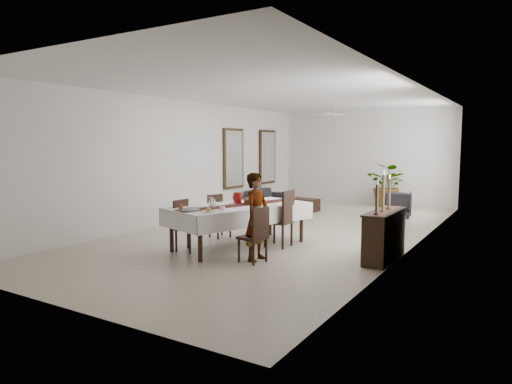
% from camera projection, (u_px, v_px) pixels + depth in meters
% --- Properties ---
extents(floor, '(6.00, 12.00, 0.00)m').
position_uv_depth(floor, '(285.00, 231.00, 10.83)').
color(floor, '#C3B49B').
rests_on(floor, ground).
extents(ceiling, '(6.00, 12.00, 0.02)m').
position_uv_depth(ceiling, '(286.00, 94.00, 10.49)').
color(ceiling, white).
rests_on(ceiling, wall_back).
extents(wall_back, '(6.00, 0.02, 3.20)m').
position_uv_depth(wall_back, '(366.00, 157.00, 15.76)').
color(wall_back, silver).
rests_on(wall_back, floor).
extents(wall_front, '(6.00, 0.02, 3.20)m').
position_uv_depth(wall_front, '(57.00, 181.00, 5.56)').
color(wall_front, silver).
rests_on(wall_front, floor).
extents(wall_left, '(0.02, 12.00, 3.20)m').
position_uv_depth(wall_left, '(186.00, 161.00, 12.21)').
color(wall_left, silver).
rests_on(wall_left, floor).
extents(wall_right, '(0.02, 12.00, 3.20)m').
position_uv_depth(wall_right, '(418.00, 166.00, 9.11)').
color(wall_right, silver).
rests_on(wall_right, floor).
extents(dining_table_top, '(1.88, 2.87, 0.06)m').
position_uv_depth(dining_table_top, '(240.00, 207.00, 9.03)').
color(dining_table_top, black).
rests_on(dining_table_top, table_leg_fl).
extents(table_leg_fl, '(0.10, 0.10, 0.77)m').
position_uv_depth(table_leg_fl, '(171.00, 232.00, 8.63)').
color(table_leg_fl, black).
rests_on(table_leg_fl, floor).
extents(table_leg_fr, '(0.10, 0.10, 0.77)m').
position_uv_depth(table_leg_fr, '(200.00, 240.00, 7.90)').
color(table_leg_fr, black).
rests_on(table_leg_fr, floor).
extents(table_leg_bl, '(0.10, 0.10, 0.77)m').
position_uv_depth(table_leg_bl, '(270.00, 218.00, 10.26)').
color(table_leg_bl, black).
rests_on(table_leg_bl, floor).
extents(table_leg_br, '(0.10, 0.10, 0.77)m').
position_uv_depth(table_leg_br, '(301.00, 224.00, 9.52)').
color(table_leg_br, black).
rests_on(table_leg_br, floor).
extents(tablecloth_top, '(2.14, 3.12, 0.01)m').
position_uv_depth(tablecloth_top, '(240.00, 205.00, 9.03)').
color(tablecloth_top, white).
rests_on(tablecloth_top, dining_table_top).
extents(tablecloth_drape_left, '(0.91, 2.71, 0.33)m').
position_uv_depth(tablecloth_drape_left, '(220.00, 210.00, 9.54)').
color(tablecloth_drape_left, silver).
rests_on(tablecloth_drape_left, dining_table_top).
extents(tablecloth_drape_right, '(0.91, 2.71, 0.33)m').
position_uv_depth(tablecloth_drape_right, '(261.00, 217.00, 8.56)').
color(tablecloth_drape_right, white).
rests_on(tablecloth_drape_right, dining_table_top).
extents(tablecloth_drape_near, '(1.24, 0.42, 0.33)m').
position_uv_depth(tablecloth_drape_near, '(177.00, 221.00, 8.13)').
color(tablecloth_drape_near, white).
rests_on(tablecloth_drape_near, dining_table_top).
extents(tablecloth_drape_far, '(1.24, 0.42, 0.33)m').
position_uv_depth(tablecloth_drape_far, '(291.00, 207.00, 9.96)').
color(tablecloth_drape_far, white).
rests_on(tablecloth_drape_far, dining_table_top).
extents(table_runner, '(1.24, 2.75, 0.00)m').
position_uv_depth(table_runner, '(240.00, 205.00, 9.03)').
color(table_runner, '#551B18').
rests_on(table_runner, tablecloth_top).
extents(red_pitcher, '(0.21, 0.21, 0.22)m').
position_uv_depth(red_pitcher, '(238.00, 198.00, 9.34)').
color(red_pitcher, '#970F0B').
rests_on(red_pitcher, tablecloth_top).
extents(pitcher_handle, '(0.13, 0.06, 0.13)m').
position_uv_depth(pitcher_handle, '(235.00, 197.00, 9.41)').
color(pitcher_handle, maroon).
rests_on(pitcher_handle, red_pitcher).
extents(wine_glass_near, '(0.08, 0.08, 0.19)m').
position_uv_depth(wine_glass_near, '(214.00, 204.00, 8.46)').
color(wine_glass_near, white).
rests_on(wine_glass_near, tablecloth_top).
extents(wine_glass_mid, '(0.08, 0.08, 0.19)m').
position_uv_depth(wine_glass_mid, '(211.00, 202.00, 8.71)').
color(wine_glass_mid, white).
rests_on(wine_glass_mid, tablecloth_top).
extents(teacup_right, '(0.10, 0.10, 0.07)m').
position_uv_depth(teacup_right, '(222.00, 208.00, 8.35)').
color(teacup_right, silver).
rests_on(teacup_right, saucer_right).
extents(saucer_right, '(0.17, 0.17, 0.01)m').
position_uv_depth(saucer_right, '(222.00, 210.00, 8.35)').
color(saucer_right, white).
rests_on(saucer_right, tablecloth_top).
extents(teacup_left, '(0.10, 0.10, 0.07)m').
position_uv_depth(teacup_left, '(214.00, 203.00, 9.03)').
color(teacup_left, silver).
rests_on(teacup_left, saucer_left).
extents(saucer_left, '(0.17, 0.17, 0.01)m').
position_uv_depth(saucer_left, '(214.00, 205.00, 9.03)').
color(saucer_left, silver).
rests_on(saucer_left, tablecloth_top).
extents(plate_near_right, '(0.27, 0.27, 0.02)m').
position_uv_depth(plate_near_right, '(208.00, 211.00, 8.11)').
color(plate_near_right, silver).
rests_on(plate_near_right, tablecloth_top).
extents(bread_near_right, '(0.10, 0.10, 0.10)m').
position_uv_depth(bread_near_right, '(208.00, 210.00, 8.11)').
color(bread_near_right, tan).
rests_on(bread_near_right, plate_near_right).
extents(plate_near_left, '(0.27, 0.27, 0.02)m').
position_uv_depth(plate_near_left, '(195.00, 207.00, 8.75)').
color(plate_near_left, white).
rests_on(plate_near_left, tablecloth_top).
extents(plate_far_left, '(0.27, 0.27, 0.02)m').
position_uv_depth(plate_far_left, '(252.00, 201.00, 9.69)').
color(plate_far_left, silver).
rests_on(plate_far_left, tablecloth_top).
extents(serving_tray, '(0.40, 0.40, 0.02)m').
position_uv_depth(serving_tray, '(189.00, 210.00, 8.28)').
color(serving_tray, '#424348').
rests_on(serving_tray, tablecloth_top).
extents(jam_jar_a, '(0.07, 0.07, 0.08)m').
position_uv_depth(jam_jar_a, '(181.00, 207.00, 8.44)').
color(jam_jar_a, brown).
rests_on(jam_jar_a, tablecloth_top).
extents(jam_jar_b, '(0.07, 0.07, 0.08)m').
position_uv_depth(jam_jar_b, '(181.00, 206.00, 8.57)').
color(jam_jar_b, brown).
rests_on(jam_jar_b, tablecloth_top).
extents(fruit_basket, '(0.33, 0.33, 0.11)m').
position_uv_depth(fruit_basket, '(252.00, 201.00, 9.16)').
color(fruit_basket, brown).
rests_on(fruit_basket, tablecloth_top).
extents(fruit_red, '(0.10, 0.10, 0.10)m').
position_uv_depth(fruit_red, '(254.00, 197.00, 9.14)').
color(fruit_red, maroon).
rests_on(fruit_red, fruit_basket).
extents(fruit_green, '(0.09, 0.09, 0.09)m').
position_uv_depth(fruit_green, '(252.00, 197.00, 9.21)').
color(fruit_green, '#567D25').
rests_on(fruit_green, fruit_basket).
extents(fruit_yellow, '(0.09, 0.09, 0.09)m').
position_uv_depth(fruit_yellow, '(250.00, 198.00, 9.12)').
color(fruit_yellow, gold).
rests_on(fruit_yellow, fruit_basket).
extents(chair_right_near_seat, '(0.48, 0.48, 0.05)m').
position_uv_depth(chair_right_near_seat, '(253.00, 238.00, 7.90)').
color(chair_right_near_seat, black).
rests_on(chair_right_near_seat, chair_right_near_leg_fl).
extents(chair_right_near_leg_fl, '(0.05, 0.05, 0.41)m').
position_uv_depth(chair_right_near_leg_fl, '(253.00, 254.00, 7.68)').
color(chair_right_near_leg_fl, black).
rests_on(chair_right_near_leg_fl, floor).
extents(chair_right_near_leg_fr, '(0.05, 0.05, 0.41)m').
position_uv_depth(chair_right_near_leg_fr, '(266.00, 250.00, 7.94)').
color(chair_right_near_leg_fr, black).
rests_on(chair_right_near_leg_fr, floor).
extents(chair_right_near_leg_bl, '(0.05, 0.05, 0.41)m').
position_uv_depth(chair_right_near_leg_bl, '(239.00, 251.00, 7.91)').
color(chair_right_near_leg_bl, black).
rests_on(chair_right_near_leg_bl, floor).
extents(chair_right_near_leg_br, '(0.05, 0.05, 0.41)m').
position_uv_depth(chair_right_near_leg_br, '(252.00, 247.00, 8.16)').
color(chair_right_near_leg_br, black).
rests_on(chair_right_near_leg_br, floor).
extents(chair_right_near_back, '(0.11, 0.41, 0.52)m').
position_uv_depth(chair_right_near_back, '(261.00, 223.00, 7.74)').
color(chair_right_near_back, black).
rests_on(chair_right_near_back, chair_right_near_seat).
extents(chair_right_far_seat, '(0.49, 0.49, 0.05)m').
position_uv_depth(chair_right_far_seat, '(278.00, 222.00, 9.10)').
color(chair_right_far_seat, black).
rests_on(chair_right_far_seat, chair_right_far_leg_fl).
extents(chair_right_far_leg_fl, '(0.05, 0.05, 0.48)m').
position_uv_depth(chair_right_far_leg_fl, '(283.00, 237.00, 8.86)').
color(chair_right_far_leg_fl, black).
rests_on(chair_right_far_leg_fl, floor).
extents(chair_right_far_leg_fr, '(0.05, 0.05, 0.48)m').
position_uv_depth(chair_right_far_leg_fr, '(292.00, 234.00, 9.20)').
color(chair_right_far_leg_fr, black).
rests_on(chair_right_far_leg_fr, floor).
extents(chair_right_far_leg_bl, '(0.05, 0.05, 0.48)m').
position_uv_depth(chair_right_far_leg_bl, '(265.00, 235.00, 9.05)').
color(chair_right_far_leg_bl, black).
rests_on(chair_right_far_leg_bl, floor).
extents(chair_right_far_leg_br, '(0.05, 0.05, 0.48)m').
position_uv_depth(chair_right_far_leg_br, '(274.00, 232.00, 9.39)').
color(chair_right_far_leg_br, black).
rests_on(chair_right_far_leg_br, floor).
extents(chair_right_far_back, '(0.05, 0.48, 0.61)m').
position_uv_depth(chair_right_far_back, '(288.00, 206.00, 8.95)').
color(chair_right_far_back, black).
rests_on(chair_right_far_back, chair_right_far_seat).
extents(chair_left_near_seat, '(0.42, 0.42, 0.05)m').
position_uv_depth(chair_left_near_seat, '(189.00, 229.00, 8.72)').
color(chair_left_near_seat, black).
rests_on(chair_left_near_seat, chair_left_near_leg_fl).
extents(chair_left_near_leg_fl, '(0.04, 0.04, 0.41)m').
position_uv_depth(chair_left_near_leg_fl, '(188.00, 238.00, 8.98)').
color(chair_left_near_leg_fl, black).
rests_on(chair_left_near_leg_fl, floor).
extents(chair_left_near_leg_fr, '(0.04, 0.04, 0.41)m').
position_uv_depth(chair_left_near_leg_fr, '(176.00, 241.00, 8.69)').
color(chair_left_near_leg_fr, black).
rests_on(chair_left_near_leg_fr, floor).
extents(chair_left_near_leg_bl, '(0.04, 0.04, 0.41)m').
position_uv_depth(chair_left_near_leg_bl, '(201.00, 240.00, 8.80)').
color(chair_left_near_leg_bl, black).
rests_on(chair_left_near_leg_bl, floor).
extents(chair_left_near_leg_br, '(0.04, 0.04, 0.41)m').
position_uv_depth(chair_left_near_leg_br, '(190.00, 243.00, 8.51)').
color(chair_left_near_leg_br, black).
rests_on(chair_left_near_leg_br, floor).
extents(chair_left_near_back, '(0.04, 0.42, 0.53)m').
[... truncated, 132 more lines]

